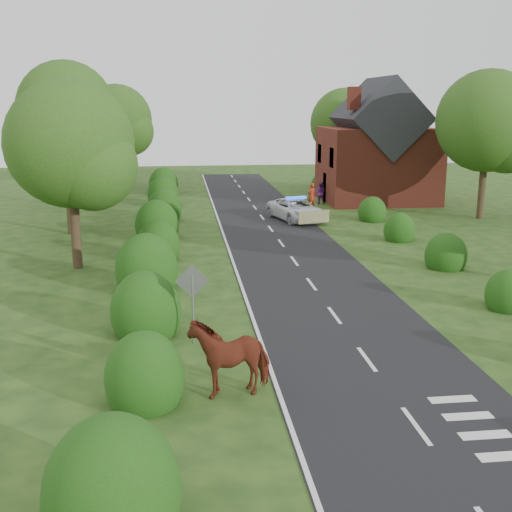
{
  "coord_description": "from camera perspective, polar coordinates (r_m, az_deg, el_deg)",
  "views": [
    {
      "loc": [
        -5.31,
        -17.01,
        7.34
      ],
      "look_at": [
        -2.32,
        7.94,
        1.3
      ],
      "focal_mm": 45.0,
      "sensor_mm": 36.0,
      "label": 1
    }
  ],
  "objects": [
    {
      "name": "cow",
      "position": [
        16.84,
        -2.34,
        -9.23
      ],
      "size": [
        2.57,
        1.75,
        1.67
      ],
      "primitive_type": "imported",
      "rotation": [
        0.0,
        0.0,
        -1.34
      ],
      "color": "#622212",
      "rests_on": "ground"
    },
    {
      "name": "tree_left_b",
      "position": [
        37.42,
        -16.18,
        9.47
      ],
      "size": [
        5.74,
        5.6,
        8.07
      ],
      "color": "#332316",
      "rests_on": "ground"
    },
    {
      "name": "police_van",
      "position": [
        40.96,
        3.57,
        4.14
      ],
      "size": [
        3.51,
        5.39,
        1.52
      ],
      "rotation": [
        0.0,
        0.0,
        0.27
      ],
      "color": "silver",
      "rests_on": "ground"
    },
    {
      "name": "hedgerow_left",
      "position": [
        29.48,
        -9.0,
        0.42
      ],
      "size": [
        2.75,
        50.41,
        3.0
      ],
      "color": "#204513",
      "rests_on": "ground"
    },
    {
      "name": "house",
      "position": [
        49.41,
        10.76,
        9.15
      ],
      "size": [
        8.0,
        7.4,
        9.17
      ],
      "color": "maroon",
      "rests_on": "ground"
    },
    {
      "name": "tree_right_b",
      "position": [
        43.53,
        20.3,
        10.84
      ],
      "size": [
        6.56,
        6.4,
        9.4
      ],
      "color": "#332316",
      "rests_on": "ground"
    },
    {
      "name": "pedestrian_purple",
      "position": [
        47.77,
        5.73,
        5.6
      ],
      "size": [
        0.92,
        0.8,
        1.64
      ],
      "primitive_type": "imported",
      "rotation": [
        0.0,
        0.0,
        2.89
      ],
      "color": "#5A227C",
      "rests_on": "ground"
    },
    {
      "name": "road_markings",
      "position": [
        31.04,
        0.22,
        -0.12
      ],
      "size": [
        4.96,
        70.0,
        0.01
      ],
      "color": "white",
      "rests_on": "road"
    },
    {
      "name": "road_sign",
      "position": [
        19.85,
        -5.67,
        -3.2
      ],
      "size": [
        1.06,
        0.08,
        2.53
      ],
      "color": "gray",
      "rests_on": "ground"
    },
    {
      "name": "hedgerow_right",
      "position": [
        31.37,
        15.65,
        0.51
      ],
      "size": [
        2.1,
        45.78,
        2.1
      ],
      "color": "#204513",
      "rests_on": "ground"
    },
    {
      "name": "tree_right_c",
      "position": [
        56.8,
        8.21,
        11.36
      ],
      "size": [
        6.15,
        6.0,
        8.58
      ],
      "color": "#332316",
      "rests_on": "ground"
    },
    {
      "name": "pedestrian_red",
      "position": [
        45.47,
        4.96,
        5.33
      ],
      "size": [
        0.79,
        0.69,
        1.83
      ],
      "primitive_type": "imported",
      "rotation": [
        0.0,
        0.0,
        3.6
      ],
      "color": "maroon",
      "rests_on": "ground"
    },
    {
      "name": "tree_left_d",
      "position": [
        57.1,
        -12.02,
        11.51
      ],
      "size": [
        6.15,
        6.0,
        8.89
      ],
      "color": "#332316",
      "rests_on": "ground"
    },
    {
      "name": "ground",
      "position": [
        19.27,
        9.82,
        -9.08
      ],
      "size": [
        120.0,
        120.0,
        0.0
      ],
      "primitive_type": "plane",
      "color": "#203D17"
    },
    {
      "name": "tree_left_c",
      "position": [
        47.43,
        -16.16,
        12.01
      ],
      "size": [
        6.97,
        6.8,
        10.22
      ],
      "color": "#332316",
      "rests_on": "ground"
    },
    {
      "name": "tree_left_a",
      "position": [
        29.28,
        -15.75,
        9.1
      ],
      "size": [
        5.74,
        5.6,
        8.38
      ],
      "color": "#332316",
      "rests_on": "ground"
    },
    {
      "name": "road",
      "position": [
        33.27,
        2.52,
        0.77
      ],
      "size": [
        6.0,
        70.0,
        0.02
      ],
      "primitive_type": "cube",
      "color": "black",
      "rests_on": "ground"
    }
  ]
}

